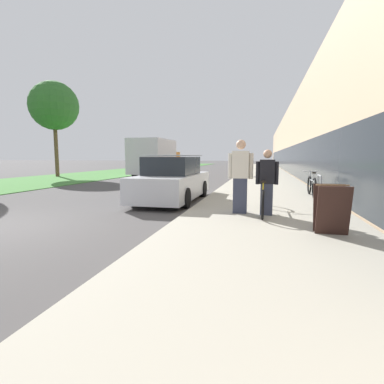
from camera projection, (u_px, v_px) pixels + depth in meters
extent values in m
cube|color=#A39E8E|center=(264.00, 174.00, 25.09)|extent=(4.06, 70.00, 0.11)
cube|color=tan|center=(335.00, 142.00, 30.88)|extent=(10.00, 70.00, 6.06)
cube|color=#1E2328|center=(284.00, 159.00, 32.21)|extent=(0.10, 63.00, 2.20)
cube|color=#3D7533|center=(132.00, 171.00, 32.08)|extent=(7.24, 70.00, 0.03)
torus|color=black|center=(263.00, 194.00, 8.44)|extent=(0.06, 0.67, 0.67)
torus|color=black|center=(263.00, 205.00, 6.61)|extent=(0.06, 0.67, 0.67)
cylinder|color=yellow|center=(263.00, 191.00, 7.50)|extent=(0.04, 1.61, 0.04)
cylinder|color=yellow|center=(263.00, 196.00, 7.15)|extent=(0.04, 0.96, 0.31)
cylinder|color=yellow|center=(263.00, 188.00, 6.90)|extent=(0.03, 0.03, 0.28)
cube|color=black|center=(263.00, 182.00, 6.89)|extent=(0.11, 0.22, 0.05)
cylinder|color=yellow|center=(263.00, 182.00, 8.26)|extent=(0.03, 0.03, 0.29)
cylinder|color=silver|center=(263.00, 177.00, 8.24)|extent=(0.52, 0.03, 0.03)
cube|color=#33384C|center=(266.00, 199.00, 7.18)|extent=(0.29, 0.21, 0.75)
cube|color=black|center=(267.00, 172.00, 7.10)|extent=(0.35, 0.21, 0.57)
cylinder|color=black|center=(258.00, 173.00, 7.15)|extent=(0.09, 0.09, 0.54)
cylinder|color=black|center=(277.00, 173.00, 7.05)|extent=(0.09, 0.09, 0.54)
sphere|color=tan|center=(268.00, 154.00, 7.05)|extent=(0.20, 0.20, 0.20)
cube|color=#33384C|center=(240.00, 196.00, 7.40)|extent=(0.33, 0.24, 0.87)
cube|color=beige|center=(241.00, 165.00, 7.31)|extent=(0.41, 0.24, 0.66)
cylinder|color=beige|center=(230.00, 166.00, 7.37)|extent=(0.10, 0.10, 0.63)
cylinder|color=beige|center=(251.00, 166.00, 7.26)|extent=(0.10, 0.10, 0.63)
sphere|color=tan|center=(241.00, 145.00, 7.25)|extent=(0.24, 0.24, 0.24)
cylinder|color=gray|center=(321.00, 190.00, 8.86)|extent=(0.05, 0.05, 0.82)
cylinder|color=gray|center=(317.00, 188.00, 9.39)|extent=(0.05, 0.05, 0.82)
cylinder|color=gray|center=(320.00, 176.00, 9.08)|extent=(0.05, 0.55, 0.05)
torus|color=black|center=(309.00, 185.00, 11.14)|extent=(0.06, 0.70, 0.70)
torus|color=black|center=(314.00, 188.00, 10.11)|extent=(0.06, 0.70, 0.70)
cylinder|color=#B7BCC1|center=(312.00, 180.00, 10.60)|extent=(0.04, 0.91, 0.04)
cylinder|color=#B7BCC1|center=(313.00, 184.00, 10.40)|extent=(0.04, 0.55, 0.32)
cylinder|color=#B7BCC1|center=(314.00, 177.00, 10.25)|extent=(0.03, 0.03, 0.29)
cube|color=black|center=(314.00, 173.00, 10.23)|extent=(0.11, 0.22, 0.05)
cylinder|color=#B7BCC1|center=(310.00, 175.00, 11.02)|extent=(0.03, 0.03, 0.30)
cylinder|color=silver|center=(310.00, 171.00, 11.00)|extent=(0.52, 0.03, 0.03)
cube|color=#331E19|center=(334.00, 211.00, 5.25)|extent=(0.56, 0.20, 0.89)
cube|color=#331E19|center=(329.00, 208.00, 5.60)|extent=(0.56, 0.20, 0.89)
cylinder|color=#93704C|center=(333.00, 185.00, 5.37)|extent=(0.56, 0.03, 0.03)
cube|color=silver|center=(173.00, 185.00, 10.16)|extent=(1.69, 4.41, 0.76)
cube|color=#1E2328|center=(173.00, 166.00, 10.09)|extent=(1.45, 2.20, 0.58)
cylinder|color=silver|center=(176.00, 155.00, 10.51)|extent=(1.81, 0.04, 0.04)
cylinder|color=silver|center=(168.00, 155.00, 9.58)|extent=(1.81, 0.04, 0.04)
cylinder|color=black|center=(163.00, 188.00, 11.65)|extent=(0.22, 0.60, 0.60)
cylinder|color=black|center=(203.00, 189.00, 11.29)|extent=(0.22, 0.60, 0.60)
cylinder|color=black|center=(136.00, 196.00, 9.09)|extent=(0.22, 0.60, 0.60)
cylinder|color=black|center=(185.00, 198.00, 8.74)|extent=(0.22, 0.60, 0.60)
cube|color=orange|center=(165.00, 162.00, 26.07)|extent=(2.26, 1.52, 1.69)
cube|color=silver|center=(153.00, 156.00, 23.08)|extent=(2.46, 4.55, 2.60)
cylinder|color=black|center=(152.00, 169.00, 26.02)|extent=(0.28, 0.84, 0.84)
cylinder|color=black|center=(176.00, 170.00, 25.51)|extent=(0.28, 0.84, 0.84)
cylinder|color=black|center=(135.00, 171.00, 22.59)|extent=(0.28, 0.84, 0.84)
cylinder|color=black|center=(163.00, 172.00, 22.07)|extent=(0.28, 0.84, 0.84)
cylinder|color=brown|center=(56.00, 150.00, 22.51)|extent=(0.28, 0.28, 4.02)
sphere|color=#2D6628|center=(54.00, 106.00, 22.13)|extent=(3.55, 3.55, 3.55)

